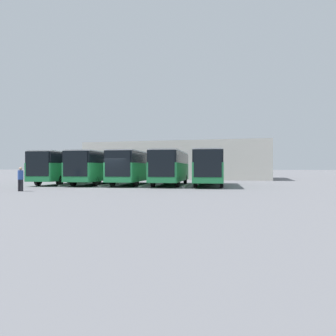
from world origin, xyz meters
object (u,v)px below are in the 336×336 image
at_px(bus_4, 65,167).
at_px(pedestrian, 21,178).
at_px(bus_2, 134,166).
at_px(bus_3, 98,166).
at_px(bus_0, 209,166).
at_px(bus_1, 171,166).

bearing_deg(bus_4, pedestrian, 99.84).
xyz_separation_m(bus_2, bus_3, (3.78, 0.38, 0.00)).
distance_m(bus_0, bus_1, 3.79).
bearing_deg(bus_4, bus_3, 174.00).
bearing_deg(bus_1, bus_0, 175.71).
xyz_separation_m(bus_4, pedestrian, (-3.03, 10.27, -0.90)).
bearing_deg(bus_2, bus_1, 176.95).
xyz_separation_m(bus_0, bus_3, (11.35, 0.77, 0.00)).
height_order(bus_0, bus_1, same).
bearing_deg(bus_3, bus_2, 179.13).
bearing_deg(bus_2, pedestrian, 60.42).
distance_m(bus_0, bus_3, 11.37).
distance_m(bus_1, pedestrian, 13.76).
relative_size(bus_2, bus_4, 1.00).
height_order(bus_2, bus_4, same).
distance_m(bus_1, bus_2, 3.79).
height_order(bus_1, pedestrian, bus_1).
bearing_deg(bus_0, bus_1, -4.29).
bearing_deg(bus_4, bus_1, 176.70).
bearing_deg(pedestrian, bus_2, 67.78).
relative_size(bus_3, bus_4, 1.00).
bearing_deg(bus_0, pedestrian, 35.88).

